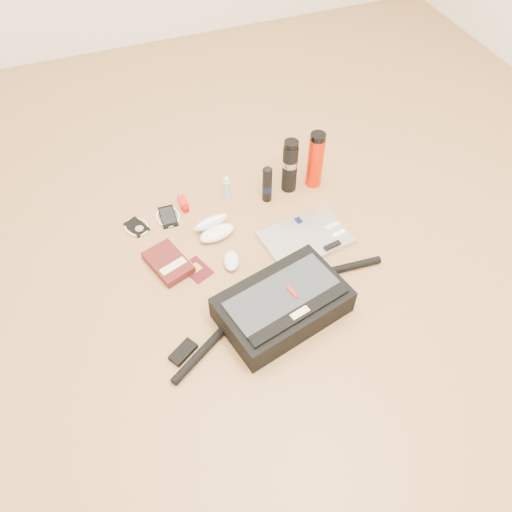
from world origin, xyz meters
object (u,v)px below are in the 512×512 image
(laptop, at_px, (306,238))
(thermos_red, at_px, (315,160))
(book, at_px, (169,263))
(messenger_bag, at_px, (282,305))
(thermos_black, at_px, (290,166))

(laptop, xyz_separation_m, thermos_red, (0.18, 0.31, 0.13))
(thermos_red, bearing_deg, book, -162.32)
(laptop, xyz_separation_m, book, (-0.58, 0.07, 0.01))
(messenger_bag, relative_size, thermos_black, 3.52)
(messenger_bag, relative_size, laptop, 2.42)
(laptop, distance_m, thermos_red, 0.38)
(thermos_black, height_order, thermos_red, thermos_red)
(messenger_bag, xyz_separation_m, laptop, (0.24, 0.31, -0.05))
(book, height_order, thermos_red, thermos_red)
(messenger_bag, xyz_separation_m, book, (-0.34, 0.38, -0.04))
(book, bearing_deg, thermos_red, -0.93)
(thermos_black, bearing_deg, thermos_red, -4.63)
(laptop, relative_size, book, 1.66)
(messenger_bag, bearing_deg, book, 118.24)
(messenger_bag, height_order, book, messenger_bag)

